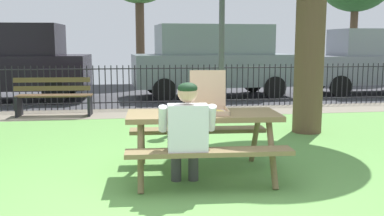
{
  "coord_description": "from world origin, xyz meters",
  "views": [
    {
      "loc": [
        -0.44,
        -4.26,
        1.61
      ],
      "look_at": [
        0.45,
        1.43,
        0.75
      ],
      "focal_mm": 41.72,
      "sensor_mm": 36.0,
      "label": 1
    }
  ],
  "objects": [
    {
      "name": "parked_car_left",
      "position": [
        -3.67,
        8.51,
        1.1
      ],
      "size": [
        4.7,
        2.16,
        2.08
      ],
      "color": "black",
      "rests_on": "ground"
    },
    {
      "name": "iron_fence_streetside",
      "position": [
        -0.0,
        6.51,
        0.53
      ],
      "size": [
        19.51,
        0.03,
        1.05
      ],
      "color": "black",
      "rests_on": "ground"
    },
    {
      "name": "ground",
      "position": [
        0.0,
        1.25,
        -0.01
      ],
      "size": [
        28.0,
        10.51,
        0.02
      ],
      "primitive_type": "cube",
      "color": "#639D4B"
    },
    {
      "name": "picnic_table_foreground",
      "position": [
        0.5,
        0.89,
        0.6
      ],
      "size": [
        1.89,
        1.59,
        0.79
      ],
      "color": "olive",
      "rests_on": "ground"
    },
    {
      "name": "parked_car_right",
      "position": [
        7.12,
        8.51,
        1.01
      ],
      "size": [
        3.94,
        1.92,
        1.98
      ],
      "color": "gray",
      "rests_on": "ground"
    },
    {
      "name": "cobblestone_walkway",
      "position": [
        0.0,
        5.81,
        -0.0
      ],
      "size": [
        28.0,
        1.4,
        0.01
      ],
      "primitive_type": "cube",
      "color": "gray"
    },
    {
      "name": "pizza_box_open",
      "position": [
        0.58,
        0.91,
        0.86
      ],
      "size": [
        0.49,
        0.52,
        0.49
      ],
      "color": "tan",
      "rests_on": "picnic_table_foreground"
    },
    {
      "name": "street_asphalt",
      "position": [
        0.0,
        9.64,
        -0.01
      ],
      "size": [
        28.0,
        6.27,
        0.01
      ],
      "primitive_type": "cube",
      "color": "#38383D"
    },
    {
      "name": "adult_at_table",
      "position": [
        0.24,
        0.4,
        0.66
      ],
      "size": [
        0.62,
        0.61,
        1.19
      ],
      "color": "#414141",
      "rests_on": "ground"
    },
    {
      "name": "parked_car_center",
      "position": [
        2.18,
        8.51,
        1.1
      ],
      "size": [
        4.69,
        2.14,
        2.08
      ],
      "color": "slate",
      "rests_on": "ground"
    },
    {
      "name": "park_bench_center",
      "position": [
        -1.91,
        5.67,
        0.42
      ],
      "size": [
        1.63,
        0.58,
        0.85
      ],
      "color": "brown",
      "rests_on": "ground"
    }
  ]
}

